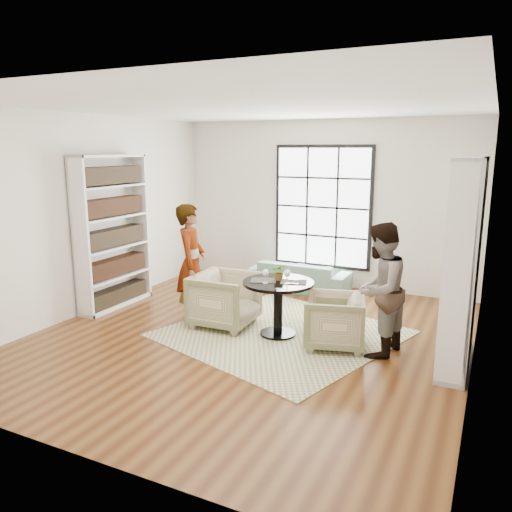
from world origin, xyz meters
The scene contains 16 objects.
ground centered at (0.00, 0.00, 0.00)m, with size 6.00×6.00×0.00m, color brown.
room_shell centered at (0.00, 0.54, 1.26)m, with size 6.00×6.01×6.00m.
rug centered at (0.35, 0.29, 0.01)m, with size 2.73×2.73×0.01m, color #C2BE92.
pedestal_table centered at (0.32, 0.22, 0.55)m, with size 0.95×0.95×0.76m.
sofa centered at (-0.23, 2.45, 0.26)m, with size 1.78×0.70×0.52m, color gray.
armchair_left centered at (-0.51, 0.24, 0.39)m, with size 0.83×0.85×0.77m, color tan.
armchair_right centered at (1.11, 0.18, 0.34)m, with size 0.73×0.75×0.68m, color #C1B98A.
person_left centered at (-1.06, 0.24, 0.86)m, with size 0.63×0.41×1.72m, color gray.
person_right centered at (1.66, 0.18, 0.82)m, with size 0.80×0.62×1.64m, color gray.
placemat_left centered at (0.13, 0.16, 0.76)m, with size 0.34×0.26×0.01m, color #292623.
placemat_right centered at (0.52, 0.27, 0.76)m, with size 0.34×0.26×0.01m, color #292623.
cutlery_left centered at (0.13, 0.16, 0.77)m, with size 0.14×0.22×0.01m, color silver, non-canonical shape.
cutlery_right centered at (0.52, 0.27, 0.77)m, with size 0.14×0.22×0.01m, color silver, non-canonical shape.
wine_glass_left centered at (0.20, 0.06, 0.89)m, with size 0.09×0.09×0.19m.
wine_glass_right centered at (0.47, 0.15, 0.90)m, with size 0.09×0.09×0.19m.
flower_centerpiece centered at (0.31, 0.29, 0.87)m, with size 0.20×0.18×0.22m, color gray.
Camera 1 is at (2.84, -5.69, 2.49)m, focal length 35.00 mm.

